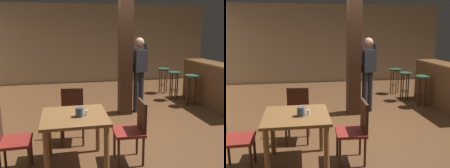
{
  "view_description": "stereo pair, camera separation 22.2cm",
  "coord_description": "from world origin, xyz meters",
  "views": [
    {
      "loc": [
        -1.52,
        -4.62,
        1.86
      ],
      "look_at": [
        -0.61,
        -0.27,
        0.92
      ],
      "focal_mm": 40.0,
      "sensor_mm": 36.0,
      "label": 1
    },
    {
      "loc": [
        -1.31,
        -4.66,
        1.86
      ],
      "look_at": [
        -0.61,
        -0.27,
        0.92
      ],
      "focal_mm": 40.0,
      "sensor_mm": 36.0,
      "label": 2
    }
  ],
  "objects": [
    {
      "name": "ground_plane",
      "position": [
        0.0,
        0.0,
        0.0
      ],
      "size": [
        10.8,
        10.8,
        0.0
      ],
      "primitive_type": "plane",
      "color": "#4C301C"
    },
    {
      "name": "wall_back",
      "position": [
        0.0,
        4.5,
        1.4
      ],
      "size": [
        8.0,
        0.1,
        2.8
      ],
      "primitive_type": "cube",
      "color": "gray",
      "rests_on": "ground_plane"
    },
    {
      "name": "pillar",
      "position": [
        -0.1,
        0.72,
        1.4
      ],
      "size": [
        0.28,
        0.28,
        2.8
      ],
      "primitive_type": "cube",
      "color": "#382114",
      "rests_on": "ground_plane"
    },
    {
      "name": "dining_table",
      "position": [
        -1.36,
        -1.36,
        0.61
      ],
      "size": [
        0.88,
        0.88,
        0.75
      ],
      "color": "brown",
      "rests_on": "ground_plane"
    },
    {
      "name": "chair_north",
      "position": [
        -1.35,
        -0.51,
        0.51
      ],
      "size": [
        0.46,
        0.46,
        0.89
      ],
      "color": "maroon",
      "rests_on": "ground_plane"
    },
    {
      "name": "chair_east",
      "position": [
        -0.53,
        -1.4,
        0.51
      ],
      "size": [
        0.44,
        0.44,
        0.89
      ],
      "color": "maroon",
      "rests_on": "ground_plane"
    },
    {
      "name": "chair_west",
      "position": [
        -2.22,
        -1.4,
        0.51
      ],
      "size": [
        0.43,
        0.43,
        0.89
      ],
      "color": "maroon",
      "rests_on": "ground_plane"
    },
    {
      "name": "napkin_cup",
      "position": [
        -1.3,
        -1.44,
        0.81
      ],
      "size": [
        0.1,
        0.1,
        0.13
      ],
      "primitive_type": "cylinder",
      "color": "#33475B",
      "rests_on": "dining_table"
    },
    {
      "name": "salt_shaker",
      "position": [
        -1.2,
        -1.4,
        0.78
      ],
      "size": [
        0.03,
        0.03,
        0.07
      ],
      "primitive_type": "cylinder",
      "color": "silver",
      "rests_on": "dining_table"
    },
    {
      "name": "standing_person",
      "position": [
        0.24,
        0.78,
        1.0
      ],
      "size": [
        0.46,
        0.32,
        1.72
      ],
      "color": "black",
      "rests_on": "ground_plane"
    },
    {
      "name": "bar_counter",
      "position": [
        2.16,
        0.77,
        0.55
      ],
      "size": [
        0.56,
        2.33,
        1.08
      ],
      "color": "brown",
      "rests_on": "ground_plane"
    },
    {
      "name": "bar_stool_near",
      "position": [
        1.7,
        0.97,
        0.59
      ],
      "size": [
        0.35,
        0.35,
        0.79
      ],
      "color": "#1E3828",
      "rests_on": "ground_plane"
    },
    {
      "name": "bar_stool_mid",
      "position": [
        1.51,
        1.58,
        0.57
      ],
      "size": [
        0.32,
        0.32,
        0.78
      ],
      "color": "#1E3828",
      "rests_on": "ground_plane"
    },
    {
      "name": "bar_stool_far",
      "position": [
        1.55,
        2.38,
        0.57
      ],
      "size": [
        0.37,
        0.37,
        0.76
      ],
      "color": "#1E3828",
      "rests_on": "ground_plane"
    }
  ]
}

